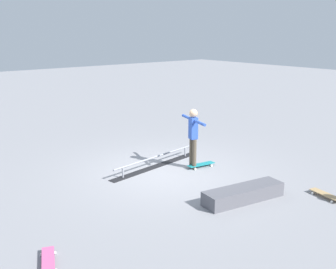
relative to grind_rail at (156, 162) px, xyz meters
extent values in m
plane|color=gray|center=(0.03, 0.57, -0.13)|extent=(60.00, 60.00, 0.00)
cube|color=black|center=(0.00, 0.00, -0.12)|extent=(3.24, 0.73, 0.01)
cylinder|color=gray|center=(-1.22, -0.19, 0.01)|extent=(0.04, 0.04, 0.28)
cylinder|color=gray|center=(1.22, 0.19, 0.01)|extent=(0.04, 0.04, 0.28)
cylinder|color=gray|center=(0.00, 0.00, 0.15)|extent=(3.05, 0.52, 0.05)
cube|color=#595960|center=(-0.04, 3.06, 0.03)|extent=(1.98, 0.81, 0.31)
cylinder|color=brown|center=(-0.65, 0.81, 0.28)|extent=(0.15, 0.15, 0.82)
cylinder|color=brown|center=(-0.70, 0.65, 0.28)|extent=(0.15, 0.15, 0.82)
cube|color=#2D51B7|center=(-0.67, 0.73, 0.98)|extent=(0.24, 0.26, 0.58)
sphere|color=tan|center=(-0.67, 0.73, 1.38)|extent=(0.22, 0.22, 0.22)
cylinder|color=#2D51B7|center=(-0.57, 1.10, 1.20)|extent=(0.23, 0.55, 0.08)
cylinder|color=#2D51B7|center=(-0.78, 0.37, 1.20)|extent=(0.23, 0.55, 0.08)
cube|color=teal|center=(-0.90, 0.82, -0.05)|extent=(0.82, 0.31, 0.02)
cylinder|color=white|center=(-0.61, 0.90, -0.10)|extent=(0.06, 0.04, 0.05)
cylinder|color=white|center=(-0.65, 0.67, -0.10)|extent=(0.06, 0.04, 0.05)
cylinder|color=white|center=(-1.15, 0.98, -0.10)|extent=(0.06, 0.04, 0.05)
cylinder|color=white|center=(-1.19, 0.75, -0.10)|extent=(0.06, 0.04, 0.05)
cube|color=tan|center=(-1.59, 4.12, -0.05)|extent=(0.35, 0.82, 0.02)
cylinder|color=white|center=(-1.53, 3.83, -0.10)|extent=(0.04, 0.06, 0.05)
cylinder|color=white|center=(-1.75, 3.88, -0.10)|extent=(0.04, 0.06, 0.05)
cylinder|color=white|center=(-1.42, 4.36, -0.10)|extent=(0.04, 0.06, 0.05)
cube|color=#E05993|center=(4.33, 2.76, -0.05)|extent=(0.50, 0.81, 0.02)
cylinder|color=white|center=(4.33, 2.46, -0.10)|extent=(0.05, 0.06, 0.05)
cylinder|color=white|center=(4.12, 2.55, -0.10)|extent=(0.05, 0.06, 0.05)
camera|label=1|loc=(6.59, 8.55, 3.52)|focal=44.27mm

